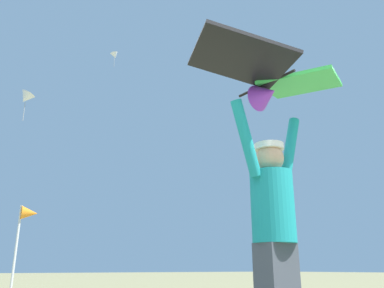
# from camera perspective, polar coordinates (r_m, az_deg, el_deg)

# --- Properties ---
(kite_flyer_person) EXTENTS (0.81, 0.36, 1.92)m
(kite_flyer_person) POSITION_cam_1_polar(r_m,az_deg,el_deg) (3.19, 11.71, -11.69)
(kite_flyer_person) COLOR #424751
(kite_flyer_person) RESTS_ON ground
(held_stunt_kite) EXTENTS (1.70, 0.94, 0.39)m
(held_stunt_kite) POSITION_cam_1_polar(r_m,az_deg,el_deg) (3.50, 11.29, 9.25)
(held_stunt_kite) COLOR black
(distant_kite_white_mid_left) EXTENTS (1.75, 1.69, 2.74)m
(distant_kite_white_mid_left) POSITION_cam_1_polar(r_m,az_deg,el_deg) (35.77, -22.80, 6.16)
(distant_kite_white_mid_left) COLOR white
(distant_kite_white_low_left) EXTENTS (1.20, 1.08, 1.85)m
(distant_kite_white_low_left) POSITION_cam_1_polar(r_m,az_deg,el_deg) (43.02, -11.07, 12.41)
(distant_kite_white_low_left) COLOR white
(marker_flag) EXTENTS (0.30, 0.24, 1.67)m
(marker_flag) POSITION_cam_1_polar(r_m,az_deg,el_deg) (7.50, -22.63, -9.92)
(marker_flag) COLOR silver
(marker_flag) RESTS_ON ground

